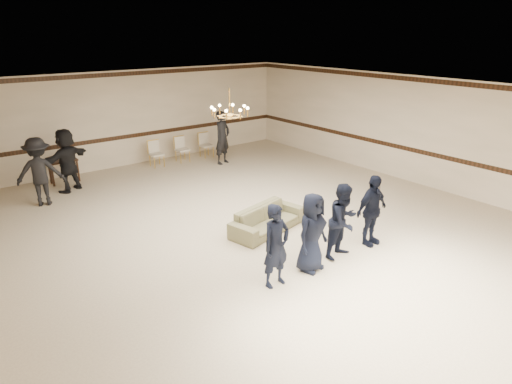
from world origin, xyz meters
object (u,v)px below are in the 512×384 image
Objects in this scene: boy_b at (312,233)px; console_table at (64,172)px; chandelier at (229,102)px; boy_a at (276,246)px; banquet_chair_mid at (182,150)px; boy_d at (372,210)px; boy_c at (343,221)px; settee at (267,219)px; banquet_chair_left at (156,154)px; banquet_chair_right at (206,145)px; adult_left at (40,172)px; adult_mid at (67,160)px; adult_right at (222,138)px.

console_table is at bearing 92.85° from boy_b.
chandelier is 3.89m from boy_a.
banquet_chair_mid is (1.48, 5.16, -2.43)m from chandelier.
boy_a is 1.00× the size of boy_d.
chandelier reaches higher than boy_c.
boy_a is 0.81× the size of settee.
boy_d is at bearing -67.34° from settee.
boy_a is 1.78× the size of banquet_chair_left.
boy_a is 9.01m from banquet_chair_right.
adult_left reaches higher than boy_c.
boy_a is at bearing 172.74° from boy_c.
boy_b reaches higher than console_table.
chandelier is 6.44m from console_table.
chandelier reaches higher than boy_d.
console_table is (-4.06, 8.44, -0.44)m from boy_d.
banquet_chair_mid is (4.98, 1.35, -0.48)m from adult_left.
chandelier reaches higher than boy_b.
settee is (-0.44, 1.91, -0.51)m from boy_c.
adult_mid is (-4.14, 7.59, 0.13)m from boy_d.
chandelier is 0.51× the size of adult_left.
banquet_chair_right is at bearing 64.38° from chandelier.
adult_right is at bearing 148.54° from adult_mid.
adult_mid is (-2.60, 4.52, -1.95)m from chandelier.
adult_left is 1.92m from console_table.
adult_mid is at bearing 94.96° from boy_b.
adult_left is 2.07× the size of banquet_chair_right.
adult_right is (2.30, 5.28, 0.63)m from settee.
chandelier is at bearing 115.54° from boy_d.
boy_b is at bearing 172.74° from boy_c.
boy_b is 7.94m from adult_mid.
chandelier is 5.20m from adult_right.
adult_right is 2.19× the size of console_table.
boy_c is 0.86× the size of adult_left.
boy_d reaches higher than console_table.
boy_d is (0.90, 0.00, 0.00)m from boy_c.
banquet_chair_left is 3.01m from console_table.
adult_right is (0.96, 7.19, 0.13)m from boy_d.
adult_left is 4.22m from banquet_chair_left.
banquet_chair_left is at bearing -7.41° from console_table.
banquet_chair_left is (0.27, 6.33, 0.16)m from settee.
console_table is (-2.52, 5.36, -2.52)m from chandelier.
adult_right is at bearing 61.35° from boy_a.
banquet_chair_mid is at bearing 115.93° from adult_right.
boy_a is at bearing -84.41° from console_table.
boy_b is 1.78× the size of banquet_chair_left.
boy_c is 8.45m from banquet_chair_right.
banquet_chair_right is (0.94, 8.24, -0.35)m from boy_d.
banquet_chair_left is (1.64, 8.24, -0.35)m from boy_a.
boy_d is 1.78× the size of banquet_chair_right.
boy_a is 8.41m from banquet_chair_left.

